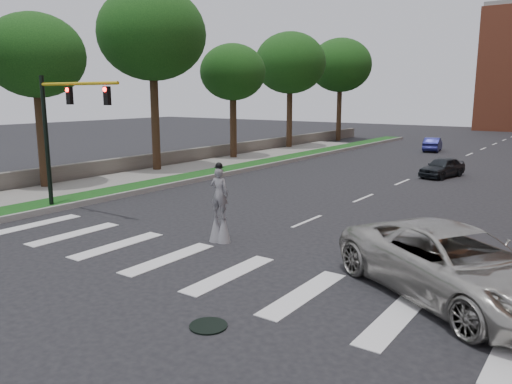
% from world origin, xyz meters
% --- Properties ---
extents(ground_plane, '(160.00, 160.00, 0.00)m').
position_xyz_m(ground_plane, '(0.00, 0.00, 0.00)').
color(ground_plane, black).
rests_on(ground_plane, ground).
extents(grass_median, '(2.00, 60.00, 0.25)m').
position_xyz_m(grass_median, '(-11.50, 20.00, 0.12)').
color(grass_median, '#134315').
rests_on(grass_median, ground).
extents(median_curb, '(0.20, 60.00, 0.28)m').
position_xyz_m(median_curb, '(-10.45, 20.00, 0.14)').
color(median_curb, gray).
rests_on(median_curb, ground).
extents(sidewalk_left, '(4.00, 60.00, 0.18)m').
position_xyz_m(sidewalk_left, '(-14.50, 10.00, 0.09)').
color(sidewalk_left, gray).
rests_on(sidewalk_left, ground).
extents(stone_wall, '(0.50, 56.00, 1.10)m').
position_xyz_m(stone_wall, '(-17.00, 22.00, 0.55)').
color(stone_wall, '#5D5850').
rests_on(stone_wall, ground).
extents(manhole, '(0.90, 0.90, 0.04)m').
position_xyz_m(manhole, '(3.00, -2.00, 0.02)').
color(manhole, black).
rests_on(manhole, ground).
extents(traffic_signal, '(5.30, 0.23, 6.20)m').
position_xyz_m(traffic_signal, '(-9.78, 3.00, 4.15)').
color(traffic_signal, black).
rests_on(traffic_signal, ground).
extents(stilt_performer, '(0.83, 0.58, 2.96)m').
position_xyz_m(stilt_performer, '(-1.14, 3.50, 1.21)').
color(stilt_performer, '#322014').
rests_on(stilt_performer, ground).
extents(suv_crossing, '(7.56, 6.38, 1.92)m').
position_xyz_m(suv_crossing, '(7.23, 3.00, 0.96)').
color(suv_crossing, '#AFADA5').
rests_on(suv_crossing, ground).
extents(car_near, '(2.42, 4.12, 1.32)m').
position_xyz_m(car_near, '(1.46, 23.40, 0.66)').
color(car_near, black).
rests_on(car_near, ground).
extents(car_mid, '(2.02, 4.17, 1.32)m').
position_xyz_m(car_mid, '(-3.57, 38.78, 0.66)').
color(car_mid, navy).
rests_on(car_mid, ground).
extents(tree_1, '(5.40, 5.40, 9.75)m').
position_xyz_m(tree_1, '(-15.98, 5.86, 7.40)').
color(tree_1, '#322014').
rests_on(tree_1, ground).
extents(tree_2, '(7.30, 7.30, 12.47)m').
position_xyz_m(tree_2, '(-15.64, 14.22, 9.32)').
color(tree_2, '#322014').
rests_on(tree_2, ground).
extents(tree_3, '(5.39, 5.39, 9.45)m').
position_xyz_m(tree_3, '(-15.51, 22.88, 7.11)').
color(tree_3, '#322014').
rests_on(tree_3, ground).
extents(tree_4, '(6.99, 6.99, 11.38)m').
position_xyz_m(tree_4, '(-16.09, 32.79, 8.37)').
color(tree_4, '#322014').
rests_on(tree_4, ground).
extents(tree_5, '(7.21, 7.21, 11.77)m').
position_xyz_m(tree_5, '(-16.04, 43.87, 8.67)').
color(tree_5, '#322014').
rests_on(tree_5, ground).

